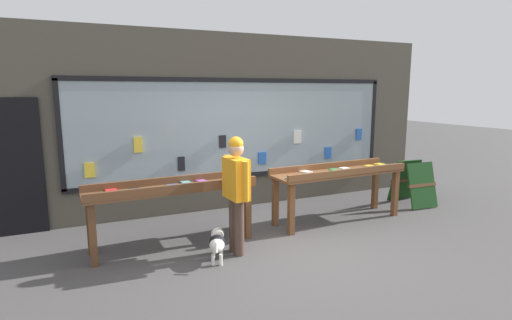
% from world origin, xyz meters
% --- Properties ---
extents(ground_plane, '(40.00, 40.00, 0.00)m').
position_xyz_m(ground_plane, '(0.00, 0.00, 0.00)').
color(ground_plane, '#474444').
extents(shopfront_facade, '(8.63, 0.29, 3.23)m').
position_xyz_m(shopfront_facade, '(-0.03, 2.39, 1.60)').
color(shopfront_facade, '#4C473D').
rests_on(shopfront_facade, ground_plane).
extents(display_table_left, '(2.38, 0.69, 0.96)m').
position_xyz_m(display_table_left, '(-1.41, 0.84, 0.76)').
color(display_table_left, brown).
rests_on(display_table_left, ground_plane).
extents(display_table_right, '(2.38, 0.76, 0.95)m').
position_xyz_m(display_table_right, '(1.41, 0.84, 0.76)').
color(display_table_right, brown).
rests_on(display_table_right, ground_plane).
extents(person_browsing, '(0.25, 0.64, 1.61)m').
position_xyz_m(person_browsing, '(-0.68, 0.23, 0.93)').
color(person_browsing, '#4C382D').
rests_on(person_browsing, ground_plane).
extents(small_dog, '(0.34, 0.58, 0.37)m').
position_xyz_m(small_dog, '(-0.99, 0.11, 0.25)').
color(small_dog, white).
rests_on(small_dog, ground_plane).
extents(sandwich_board_sign, '(0.66, 0.77, 0.84)m').
position_xyz_m(sandwich_board_sign, '(3.32, 1.05, 0.43)').
color(sandwich_board_sign, '#193F19').
rests_on(sandwich_board_sign, ground_plane).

